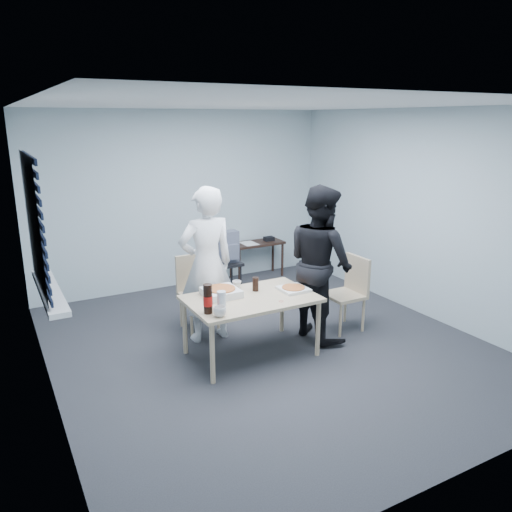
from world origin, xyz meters
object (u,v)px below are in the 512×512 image
chair_right (350,288)px  mug_a (220,312)px  side_table (257,247)px  mug_b (237,285)px  backpack (227,247)px  person_white (207,265)px  chair_far (196,287)px  dining_table (251,303)px  person_black (320,263)px  stool (227,269)px  soda_bottle (208,299)px

chair_right → mug_a: chair_right is taller
side_table → mug_a: size_ratio=6.97×
side_table → mug_b: bearing=-123.8°
chair_right → backpack: backpack is taller
person_white → mug_a: (-0.27, -0.93, -0.18)m
chair_far → chair_right: bearing=-30.0°
dining_table → person_black: bearing=4.3°
chair_right → mug_b: 1.42m
backpack → dining_table: bearing=-129.7°
chair_far → mug_a: (-0.29, -1.31, 0.19)m
dining_table → mug_b: 0.32m
chair_right → person_black: (-0.44, 0.01, 0.37)m
side_table → stool: bearing=-143.3°
person_white → backpack: 1.42m
chair_right → person_white: bearing=161.3°
dining_table → person_white: person_white is taller
chair_far → side_table: (1.61, 1.40, -0.02)m
soda_bottle → stool: bearing=60.0°
person_black → dining_table: bearing=94.3°
person_black → side_table: 2.39m
person_black → chair_right: bearing=-91.0°
person_white → soda_bottle: 0.88m
chair_right → chair_far: bearing=150.0°
stool → mug_a: bearing=-117.1°
mug_a → chair_right: bearing=11.7°
stool → mug_b: bearing=-111.5°
dining_table → chair_right: size_ratio=1.51×
backpack → mug_a: 2.35m
chair_right → backpack: (-0.81, 1.71, 0.21)m
dining_table → backpack: (0.57, 1.77, 0.13)m
mug_a → person_black: bearing=15.4°
person_white → side_table: person_white is taller
chair_right → person_white: size_ratio=0.50×
person_black → mug_a: person_black is taller
person_white → person_black: same height
backpack → mug_a: bearing=-139.1°
chair_right → person_black: bearing=179.0°
mug_b → chair_right: bearing=-9.8°
chair_right → side_table: size_ratio=1.04×
backpack → side_table: bearing=15.4°
dining_table → stool: size_ratio=2.63×
side_table → chair_right: bearing=-90.1°
person_black → person_white: bearing=65.3°
side_table → backpack: 1.05m
soda_bottle → dining_table: bearing=19.0°
mug_b → soda_bottle: 0.76m
person_white → stool: bearing=-124.4°
person_black → side_table: bearing=-11.0°
dining_table → mug_b: (-0.01, 0.30, 0.11)m
dining_table → person_white: (-0.24, 0.61, 0.29)m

